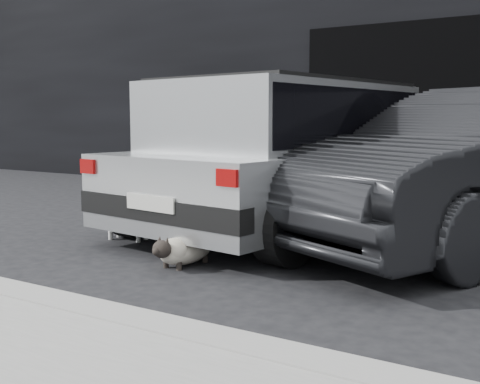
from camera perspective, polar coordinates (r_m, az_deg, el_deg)
The scene contains 7 objects.
ground at distance 6.07m, azimuth -1.38°, elevation -4.26°, with size 80.00×80.00×0.00m, color black.
building_facade at distance 11.27m, azimuth 20.84°, elevation 13.23°, with size 34.00×4.00×5.00m, color black.
garage_opening at distance 9.24m, azimuth 18.00°, elevation 7.36°, with size 4.00×0.10×2.60m, color black.
curb at distance 3.48m, azimuth -11.69°, elevation -11.96°, with size 18.00×0.25×0.12m, color gray.
silver_hatchback at distance 6.43m, azimuth 4.97°, elevation 4.02°, with size 2.54×4.46×1.57m.
cat_siamese at distance 4.87m, azimuth -5.55°, elevation -5.55°, with size 0.31×0.83×0.28m.
cat_white at distance 5.97m, azimuth -10.28°, elevation -2.75°, with size 0.81×0.35×0.38m.
Camera 1 is at (3.30, -4.96, 1.18)m, focal length 45.00 mm.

